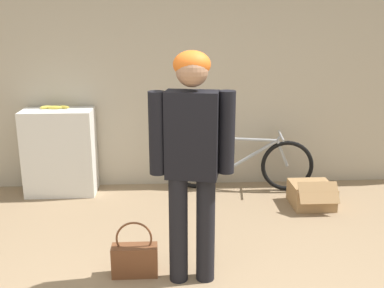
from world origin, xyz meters
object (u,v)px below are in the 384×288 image
(banana, at_px, (54,107))
(bicycle, at_px, (241,163))
(handbag, at_px, (135,258))
(person, at_px, (192,150))
(cardboard_box, at_px, (311,195))

(banana, bearing_deg, bicycle, -1.98)
(handbag, bearing_deg, banana, 117.99)
(handbag, bearing_deg, bicycle, 58.11)
(person, relative_size, cardboard_box, 3.41)
(bicycle, bearing_deg, cardboard_box, -29.62)
(banana, relative_size, handbag, 0.75)
(bicycle, height_order, cardboard_box, bicycle)
(person, xyz_separation_m, cardboard_box, (1.37, 1.37, -0.93))
(banana, height_order, handbag, banana)
(bicycle, distance_m, handbag, 2.14)
(person, relative_size, bicycle, 1.05)
(bicycle, bearing_deg, person, -102.57)
(bicycle, xyz_separation_m, banana, (-2.13, 0.07, 0.67))
(person, height_order, bicycle, person)
(person, bearing_deg, cardboard_box, 56.25)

